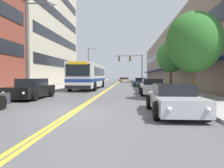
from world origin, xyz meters
TOP-DOWN VIEW (x-y plane):
  - ground_plane at (0.00, 37.00)m, footprint 240.00×240.00m
  - sidewalk_left at (-7.28, 37.00)m, footprint 3.55×106.00m
  - sidewalk_right at (7.28, 37.00)m, footprint 3.55×106.00m
  - centre_line at (0.00, 37.00)m, footprint 0.34×106.00m
  - office_tower_left at (-15.29, 27.92)m, footprint 12.08×23.95m
  - storefront_row_right at (13.28, 37.00)m, footprint 9.10×68.00m
  - city_bus at (-2.41, 17.59)m, footprint 2.95×12.49m
  - car_black_parked_left_near at (-4.39, 5.53)m, footprint 2.05×4.93m
  - car_silver_parked_right_foreground at (4.29, -0.05)m, footprint 1.99×4.59m
  - car_slate_blue_parked_right_mid at (4.36, 25.70)m, footprint 2.07×4.78m
  - car_white_parked_right_far at (4.44, 9.29)m, footprint 2.09×4.14m
  - car_champagne_moving_lead at (1.76, 46.20)m, footprint 2.06×4.19m
  - car_red_moving_second at (0.72, 59.71)m, footprint 2.00×4.79m
  - traffic_signal_mast at (3.31, 34.38)m, footprint 5.44×0.38m
  - street_lamp_left_near at (-4.94, 6.82)m, footprint 2.40×0.28m
  - street_lamp_left_far at (-5.03, 32.81)m, footprint 1.92×0.28m
  - street_tree_right_near at (6.64, 5.24)m, footprint 3.57×3.57m
  - street_tree_right_mid at (7.58, 17.64)m, footprint 3.44×3.44m
  - fire_hydrant at (5.95, 13.81)m, footprint 0.32×0.24m

SIDE VIEW (x-z plane):
  - ground_plane at x=0.00m, z-range 0.00..0.00m
  - centre_line at x=0.00m, z-range 0.00..0.01m
  - sidewalk_left at x=-7.28m, z-range 0.00..0.13m
  - sidewalk_right at x=7.28m, z-range 0.00..0.13m
  - fire_hydrant at x=5.95m, z-range 0.13..1.01m
  - car_red_moving_second at x=0.72m, z-range -0.02..1.18m
  - car_silver_parked_right_foreground at x=4.29m, z-range -0.03..1.21m
  - car_champagne_moving_lead at x=1.76m, z-range -0.04..1.22m
  - car_slate_blue_parked_right_mid at x=4.36m, z-range -0.04..1.29m
  - car_white_parked_right_far at x=4.44m, z-range -0.05..1.32m
  - car_black_parked_left_near at x=-4.39m, z-range -0.05..1.36m
  - city_bus at x=-2.41m, z-range 0.20..3.24m
  - street_tree_right_near at x=6.64m, z-range 0.97..6.60m
  - street_tree_right_mid at x=7.58m, z-range 1.09..6.80m
  - street_lamp_left_far at x=-5.03m, z-range 0.68..7.72m
  - traffic_signal_mast at x=3.31m, z-range 1.26..7.26m
  - street_lamp_left_near at x=-4.94m, z-range 0.74..7.96m
  - storefront_row_right at x=13.28m, z-range 0.00..10.25m
  - office_tower_left at x=-15.29m, z-range 0.00..27.39m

